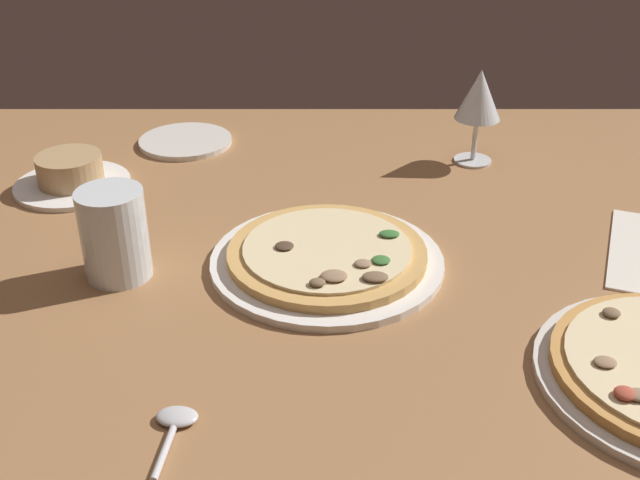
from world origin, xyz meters
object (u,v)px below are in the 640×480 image
at_px(side_plate, 189,141).
at_px(ramekin_on_saucer, 74,174).
at_px(pizza_main, 330,257).
at_px(wine_glass_far, 482,98).
at_px(spoon, 177,424).
at_px(water_glass, 118,239).

bearing_deg(side_plate, ramekin_on_saucer, -130.01).
distance_m(pizza_main, side_plate, 0.46).
bearing_deg(wine_glass_far, side_plate, 170.99).
bearing_deg(spoon, ramekin_on_saucer, 114.83).
bearing_deg(ramekin_on_saucer, spoon, -65.17).
bearing_deg(spoon, side_plate, 97.83).
xyz_separation_m(pizza_main, spoon, (-0.14, -0.29, -0.01)).
height_order(side_plate, spoon, spoon).
xyz_separation_m(ramekin_on_saucer, side_plate, (0.14, 0.17, -0.02)).
xyz_separation_m(ramekin_on_saucer, wine_glass_far, (0.62, 0.10, 0.09)).
xyz_separation_m(pizza_main, wine_glass_far, (0.24, 0.32, 0.10)).
height_order(pizza_main, wine_glass_far, wine_glass_far).
bearing_deg(ramekin_on_saucer, wine_glass_far, 8.82).
xyz_separation_m(pizza_main, ramekin_on_saucer, (-0.38, 0.23, 0.01)).
height_order(ramekin_on_saucer, wine_glass_far, wine_glass_far).
bearing_deg(wine_glass_far, water_glass, -145.01).
bearing_deg(water_glass, spoon, -67.48).
relative_size(ramekin_on_saucer, spoon, 1.85).
height_order(pizza_main, spoon, pizza_main).
bearing_deg(wine_glass_far, pizza_main, -126.45).
xyz_separation_m(pizza_main, water_glass, (-0.25, -0.02, 0.04)).
bearing_deg(wine_glass_far, ramekin_on_saucer, -171.18).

